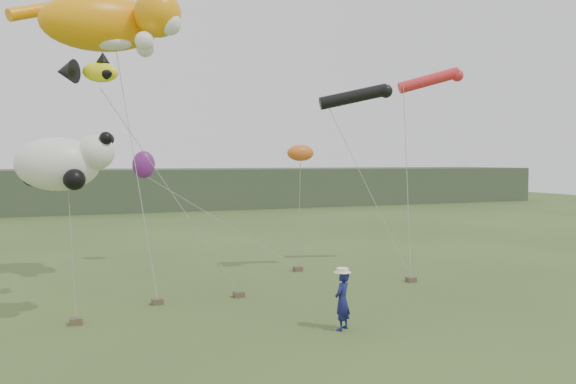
# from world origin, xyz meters

# --- Properties ---
(ground) EXTENTS (120.00, 120.00, 0.00)m
(ground) POSITION_xyz_m (0.00, 0.00, 0.00)
(ground) COLOR #385123
(ground) RESTS_ON ground
(headland) EXTENTS (90.00, 13.00, 4.00)m
(headland) POSITION_xyz_m (-3.11, 44.69, 1.92)
(headland) COLOR #2D3D28
(headland) RESTS_ON ground
(festival_attendant) EXTENTS (0.74, 0.71, 1.70)m
(festival_attendant) POSITION_xyz_m (0.56, 0.14, 0.85)
(festival_attendant) COLOR navy
(festival_attendant) RESTS_ON ground
(sandbag_anchors) EXTENTS (12.97, 5.45, 0.19)m
(sandbag_anchors) POSITION_xyz_m (-0.64, 5.36, 0.10)
(sandbag_anchors) COLOR brown
(sandbag_anchors) RESTS_ON ground
(cat_kite) EXTENTS (6.23, 3.57, 2.71)m
(cat_kite) POSITION_xyz_m (-5.03, 8.28, 10.10)
(cat_kite) COLOR #FB9809
(cat_kite) RESTS_ON ground
(fish_kite) EXTENTS (2.16, 1.42, 1.03)m
(fish_kite) POSITION_xyz_m (-6.10, 5.08, 7.73)
(fish_kite) COLOR yellow
(fish_kite) RESTS_ON ground
(tube_kites) EXTENTS (6.87, 1.55, 2.08)m
(tube_kites) POSITION_xyz_m (6.63, 7.36, 8.05)
(tube_kites) COLOR black
(tube_kites) RESTS_ON ground
(panda_kite) EXTENTS (2.81, 1.82, 1.74)m
(panda_kite) POSITION_xyz_m (-6.83, 3.67, 4.81)
(panda_kite) COLOR white
(panda_kite) RESTS_ON ground
(misc_kites) EXTENTS (7.22, 5.25, 1.51)m
(misc_kites) POSITION_xyz_m (-1.14, 11.07, 4.88)
(misc_kites) COLOR orange
(misc_kites) RESTS_ON ground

